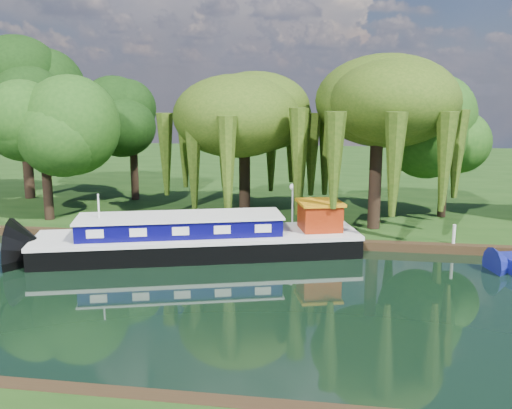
# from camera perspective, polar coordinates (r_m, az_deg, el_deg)

# --- Properties ---
(ground) EXTENTS (120.00, 120.00, 0.00)m
(ground) POSITION_cam_1_polar(r_m,az_deg,el_deg) (22.90, -0.09, -9.58)
(ground) COLOR black
(far_bank) EXTENTS (120.00, 52.00, 0.45)m
(far_bank) POSITION_cam_1_polar(r_m,az_deg,el_deg) (55.80, 5.35, 3.13)
(far_bank) COLOR #15330E
(far_bank) RESTS_ON ground
(dutch_barge) EXTENTS (16.48, 8.09, 3.40)m
(dutch_barge) POSITION_cam_1_polar(r_m,az_deg,el_deg) (28.84, -5.48, -3.43)
(dutch_barge) COLOR black
(dutch_barge) RESTS_ON ground
(red_dinghy) EXTENTS (3.37, 2.66, 0.63)m
(red_dinghy) POSITION_cam_1_polar(r_m,az_deg,el_deg) (30.26, -11.58, -4.56)
(red_dinghy) COLOR maroon
(red_dinghy) RESTS_ON ground
(willow_left) EXTENTS (6.98, 6.98, 8.36)m
(willow_left) POSITION_cam_1_polar(r_m,az_deg,el_deg) (35.58, -1.17, 8.70)
(willow_left) COLOR black
(willow_left) RESTS_ON far_bank
(willow_right) EXTENTS (7.27, 7.27, 8.85)m
(willow_right) POSITION_cam_1_polar(r_m,az_deg,el_deg) (32.41, 12.10, 8.87)
(willow_right) COLOR black
(willow_right) RESTS_ON far_bank
(tree_far_left) EXTENTS (5.17, 5.17, 8.32)m
(tree_far_left) POSITION_cam_1_polar(r_m,az_deg,el_deg) (36.23, -20.53, 7.44)
(tree_far_left) COLOR black
(tree_far_left) RESTS_ON far_bank
(tree_far_back) EXTENTS (6.14, 6.14, 10.33)m
(tree_far_back) POSITION_cam_1_polar(r_m,az_deg,el_deg) (44.15, -22.32, 9.84)
(tree_far_back) COLOR black
(tree_far_back) RESTS_ON far_bank
(tree_far_mid) EXTENTS (4.85, 4.85, 7.94)m
(tree_far_mid) POSITION_cam_1_polar(r_m,az_deg,el_deg) (41.35, -12.26, 8.00)
(tree_far_mid) COLOR black
(tree_far_mid) RESTS_ON far_bank
(tree_far_right) EXTENTS (4.51, 4.51, 7.38)m
(tree_far_right) POSITION_cam_1_polar(r_m,az_deg,el_deg) (36.63, 18.51, 6.65)
(tree_far_right) COLOR black
(tree_far_right) RESTS_ON far_bank
(lamppost) EXTENTS (0.36, 0.36, 2.56)m
(lamppost) POSITION_cam_1_polar(r_m,az_deg,el_deg) (32.27, 3.69, 1.06)
(lamppost) COLOR silver
(lamppost) RESTS_ON far_bank
(mooring_posts) EXTENTS (19.16, 0.16, 1.00)m
(mooring_posts) POSITION_cam_1_polar(r_m,az_deg,el_deg) (30.64, 1.43, -2.29)
(mooring_posts) COLOR silver
(mooring_posts) RESTS_ON far_bank
(reeds_near) EXTENTS (33.70, 1.50, 1.10)m
(reeds_near) POSITION_cam_1_polar(r_m,az_deg,el_deg) (15.96, 21.64, -18.11)
(reeds_near) COLOR #184612
(reeds_near) RESTS_ON ground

